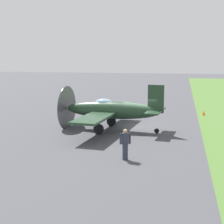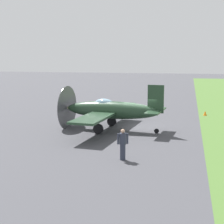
{
  "view_description": "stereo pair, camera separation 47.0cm",
  "coord_description": "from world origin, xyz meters",
  "views": [
    {
      "loc": [
        -27.33,
        -3.02,
        5.81
      ],
      "look_at": [
        -0.65,
        2.13,
        1.41
      ],
      "focal_mm": 58.33,
      "sensor_mm": 36.0,
      "label": 1
    },
    {
      "loc": [
        -27.23,
        -3.48,
        5.81
      ],
      "look_at": [
        -0.65,
        2.13,
        1.41
      ],
      "focal_mm": 58.33,
      "sensor_mm": 36.0,
      "label": 2
    }
  ],
  "objects": [
    {
      "name": "ground_plane",
      "position": [
        0.0,
        0.0,
        0.0
      ],
      "size": [
        160.0,
        160.0,
        0.0
      ],
      "primitive_type": "plane",
      "color": "#424247"
    },
    {
      "name": "airplane_lead",
      "position": [
        -0.64,
        2.29,
        1.55
      ],
      "size": [
        10.47,
        8.31,
        3.71
      ],
      "rotation": [
        0.0,
        0.0,
        -0.11
      ],
      "color": "#233D28",
      "rests_on": "ground"
    },
    {
      "name": "runway_marker_cone",
      "position": [
        7.64,
        -5.1,
        0.22
      ],
      "size": [
        0.36,
        0.36,
        0.44
      ],
      "primitive_type": "cone",
      "color": "orange",
      "rests_on": "ground"
    },
    {
      "name": "supply_crate",
      "position": [
        10.17,
        5.73,
        0.32
      ],
      "size": [
        1.23,
        1.23,
        0.64
      ],
      "primitive_type": "cube",
      "rotation": [
        0.0,
        0.0,
        0.52
      ],
      "color": "olive",
      "rests_on": "ground"
    },
    {
      "name": "ground_crew_chief",
      "position": [
        -8.17,
        -0.06,
        0.91
      ],
      "size": [
        0.38,
        0.59,
        1.73
      ],
      "rotation": [
        0.0,
        0.0,
        1.97
      ],
      "color": "#2D3342",
      "rests_on": "ground"
    }
  ]
}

